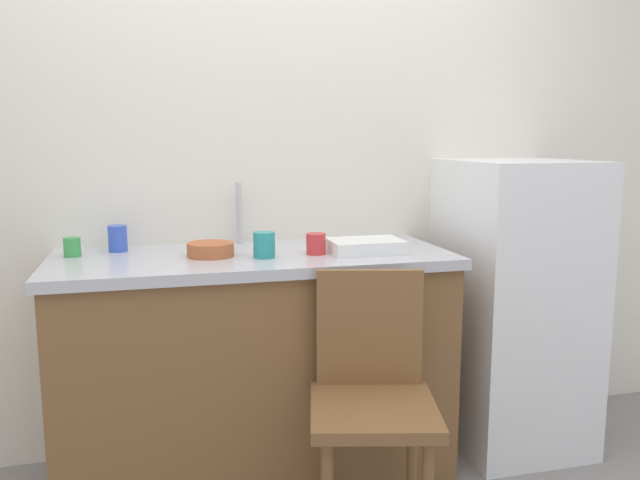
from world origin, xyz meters
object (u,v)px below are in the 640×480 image
Objects in this scene: refrigerator at (513,304)px; cup_green at (72,247)px; dish_tray at (365,246)px; cup_blue at (118,239)px; cup_red at (316,244)px; terracotta_bowl at (211,249)px; cup_teal at (264,245)px; chair at (372,395)px.

cup_green is (-1.79, 0.11, 0.31)m from refrigerator.
dish_tray is 3.91× the size of cup_green.
refrigerator reaches higher than cup_green.
dish_tray is 2.76× the size of cup_blue.
dish_tray is at bearing -3.52° from cup_red.
cup_blue is 1.28× the size of cup_red.
cup_red reaches higher than terracotta_bowl.
cup_teal is (0.19, -0.08, 0.02)m from terracotta_bowl.
chair is 0.67m from cup_teal.
dish_tray is (0.12, 0.42, 0.42)m from chair.
cup_teal is (0.53, -0.27, -0.00)m from cup_blue.
cup_red is (0.89, -0.18, 0.00)m from cup_green.
cup_green is 0.76× the size of cup_teal.
dish_tray is 1.10m from cup_green.
cup_blue is at bearing 152.64° from cup_teal.
cup_red is (-0.90, -0.08, 0.31)m from refrigerator.
terracotta_bowl is at bearing 147.47° from chair.
refrigerator reaches higher than cup_red.
chair is (-0.82, -0.51, -0.12)m from refrigerator.
dish_tray is 3.53× the size of cup_red.
cup_blue reaches higher than cup_red.
chair is 12.41× the size of cup_green.
refrigerator reaches higher than terracotta_bowl.
cup_teal reaches higher than terracotta_bowl.
cup_green reaches higher than terracotta_bowl.
cup_red is at bearing -175.19° from refrigerator.
cup_teal is at bearing -22.36° from terracotta_bowl.
refrigerator is 1.15m from cup_teal.
chair is at bearing -40.57° from cup_blue.
chair is 5.12× the size of terracotta_bowl.
cup_blue reaches higher than terracotta_bowl.
chair is at bearing -105.41° from dish_tray.
terracotta_bowl is 1.72× the size of cup_blue.
chair is 1.15m from cup_blue.
cup_teal is 1.19× the size of cup_red.
refrigerator is at bearing 4.90° from cup_teal.
cup_teal is at bearing 137.84° from chair.
cup_teal is at bearing -174.67° from cup_red.
cup_teal is (-0.28, 0.42, 0.44)m from chair.
refrigerator is at bearing 7.07° from dish_tray.
cup_green is (-0.16, -0.07, -0.01)m from cup_blue.
refrigerator is 1.82m from cup_green.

